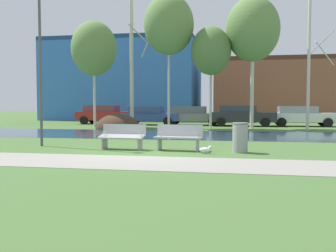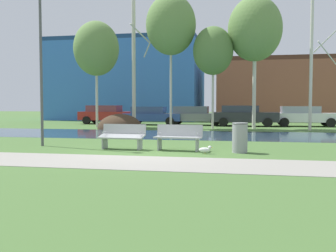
% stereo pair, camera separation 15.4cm
% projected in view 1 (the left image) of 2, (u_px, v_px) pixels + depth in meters
% --- Properties ---
extents(ground_plane, '(120.00, 120.00, 0.00)m').
position_uv_depth(ground_plane, '(186.00, 132.00, 22.14)').
color(ground_plane, '#476B33').
extents(paved_path_strip, '(60.00, 2.47, 0.01)m').
position_uv_depth(paved_path_strip, '(126.00, 162.00, 10.32)').
color(paved_path_strip, gray).
rests_on(paved_path_strip, ground).
extents(river_band, '(80.00, 6.04, 0.01)m').
position_uv_depth(river_band, '(180.00, 135.00, 19.82)').
color(river_band, '#2D475B').
rests_on(river_band, ground).
extents(soil_mound, '(2.87, 2.94, 1.92)m').
position_uv_depth(soil_mound, '(118.00, 129.00, 24.65)').
color(soil_mound, '#423021').
rests_on(soil_mound, ground).
extents(bench_left, '(1.64, 0.68, 0.87)m').
position_uv_depth(bench_left, '(122.00, 136.00, 13.32)').
color(bench_left, '#9EA0A3').
rests_on(bench_left, ground).
extents(bench_right, '(1.64, 0.68, 0.87)m').
position_uv_depth(bench_right, '(179.00, 137.00, 12.97)').
color(bench_right, '#9EA0A3').
rests_on(bench_right, ground).
extents(trash_bin, '(0.52, 0.52, 0.97)m').
position_uv_depth(trash_bin, '(240.00, 137.00, 12.39)').
color(trash_bin, gray).
rests_on(trash_bin, ground).
extents(seagull, '(0.44, 0.17, 0.26)m').
position_uv_depth(seagull, '(206.00, 150.00, 12.12)').
color(seagull, white).
rests_on(seagull, ground).
extents(streetlamp, '(0.32, 0.32, 6.00)m').
position_uv_depth(streetlamp, '(40.00, 40.00, 14.16)').
color(streetlamp, '#4C4C51').
rests_on(streetlamp, ground).
extents(birch_far_left, '(3.12, 3.12, 7.30)m').
position_uv_depth(birch_far_left, '(94.00, 49.00, 26.30)').
color(birch_far_left, beige).
rests_on(birch_far_left, ground).
extents(birch_left, '(1.56, 2.60, 9.24)m').
position_uv_depth(birch_left, '(132.00, 59.00, 26.06)').
color(birch_left, beige).
rests_on(birch_left, ground).
extents(birch_center_left, '(3.27, 3.27, 8.72)m').
position_uv_depth(birch_center_left, '(169.00, 25.00, 24.95)').
color(birch_center_left, beige).
rests_on(birch_center_left, ground).
extents(birch_center, '(2.57, 2.57, 6.55)m').
position_uv_depth(birch_center, '(211.00, 51.00, 24.50)').
color(birch_center, beige).
rests_on(birch_center, ground).
extents(birch_center_right, '(3.43, 3.43, 8.43)m').
position_uv_depth(birch_center_right, '(253.00, 29.00, 24.42)').
color(birch_center_right, beige).
rests_on(birch_center_right, ground).
extents(birch_right, '(1.54, 2.82, 8.02)m').
position_uv_depth(birch_right, '(310.00, 63.00, 23.13)').
color(birch_right, beige).
rests_on(birch_right, ground).
extents(parked_van_nearest_red, '(4.59, 2.08, 1.50)m').
position_uv_depth(parked_van_nearest_red, '(105.00, 114.00, 30.86)').
color(parked_van_nearest_red, maroon).
rests_on(parked_van_nearest_red, ground).
extents(parked_sedan_second_blue, '(4.45, 2.08, 1.40)m').
position_uv_depth(parked_sedan_second_blue, '(150.00, 115.00, 29.52)').
color(parked_sedan_second_blue, '#2D4793').
rests_on(parked_sedan_second_blue, ground).
extents(parked_hatch_third_grey, '(4.61, 2.13, 1.43)m').
position_uv_depth(parked_hatch_third_grey, '(192.00, 115.00, 29.17)').
color(parked_hatch_third_grey, slate).
rests_on(parked_hatch_third_grey, ground).
extents(parked_wagon_fourth_dark, '(4.65, 2.03, 1.49)m').
position_uv_depth(parked_wagon_fourth_dark, '(242.00, 115.00, 27.77)').
color(parked_wagon_fourth_dark, '#282B30').
rests_on(parked_wagon_fourth_dark, ground).
extents(parked_suv_fifth_white, '(4.68, 2.07, 1.44)m').
position_uv_depth(parked_suv_fifth_white, '(301.00, 116.00, 27.51)').
color(parked_suv_fifth_white, silver).
rests_on(parked_suv_fifth_white, ground).
extents(building_blue_store, '(15.30, 9.26, 8.21)m').
position_uv_depth(building_blue_store, '(125.00, 81.00, 40.69)').
color(building_blue_store, '#3870C6').
rests_on(building_blue_store, ground).
extents(building_brick_low, '(10.91, 6.85, 5.99)m').
position_uv_depth(building_brick_low, '(271.00, 90.00, 37.77)').
color(building_brick_low, brown).
rests_on(building_brick_low, ground).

